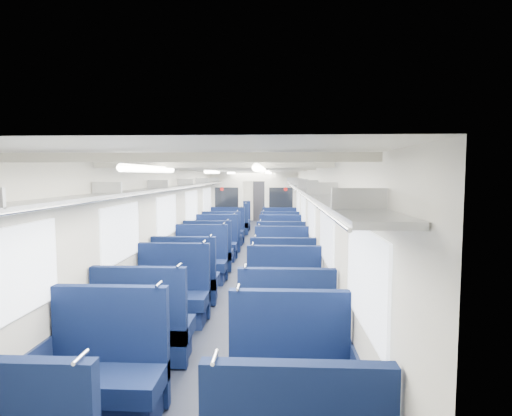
# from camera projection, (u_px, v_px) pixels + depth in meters

# --- Properties ---
(floor) EXTENTS (2.80, 18.00, 0.01)m
(floor) POSITION_uv_depth(u_px,v_px,m) (249.00, 258.00, 10.69)
(floor) COLOR black
(floor) RESTS_ON ground
(ceiling) EXTENTS (2.80, 18.00, 0.01)m
(ceiling) POSITION_uv_depth(u_px,v_px,m) (249.00, 169.00, 10.50)
(ceiling) COLOR silver
(ceiling) RESTS_ON wall_left
(wall_left) EXTENTS (0.02, 18.00, 2.35)m
(wall_left) POSITION_uv_depth(u_px,v_px,m) (196.00, 214.00, 10.67)
(wall_left) COLOR #BCB9A7
(wall_left) RESTS_ON floor
(dado_left) EXTENTS (0.03, 17.90, 0.70)m
(dado_left) POSITION_uv_depth(u_px,v_px,m) (197.00, 245.00, 10.73)
(dado_left) COLOR #111A39
(dado_left) RESTS_ON floor
(wall_right) EXTENTS (0.02, 18.00, 2.35)m
(wall_right) POSITION_uv_depth(u_px,v_px,m) (302.00, 214.00, 10.53)
(wall_right) COLOR #BCB9A7
(wall_right) RESTS_ON floor
(dado_right) EXTENTS (0.03, 17.90, 0.70)m
(dado_right) POSITION_uv_depth(u_px,v_px,m) (301.00, 246.00, 10.60)
(dado_right) COLOR #111A39
(dado_right) RESTS_ON floor
(wall_far) EXTENTS (2.80, 0.02, 2.35)m
(wall_far) POSITION_uv_depth(u_px,v_px,m) (261.00, 196.00, 19.56)
(wall_far) COLOR #BCB9A7
(wall_far) RESTS_ON floor
(luggage_rack_left) EXTENTS (0.36, 17.40, 0.18)m
(luggage_rack_left) POSITION_uv_depth(u_px,v_px,m) (202.00, 184.00, 10.59)
(luggage_rack_left) COLOR #B2B5BA
(luggage_rack_left) RESTS_ON wall_left
(luggage_rack_right) EXTENTS (0.36, 17.40, 0.18)m
(luggage_rack_right) POSITION_uv_depth(u_px,v_px,m) (295.00, 184.00, 10.47)
(luggage_rack_right) COLOR #B2B5BA
(luggage_rack_right) RESTS_ON wall_right
(windows) EXTENTS (2.78, 15.60, 0.75)m
(windows) POSITION_uv_depth(u_px,v_px,m) (247.00, 206.00, 10.12)
(windows) COLOR white
(windows) RESTS_ON wall_left
(ceiling_fittings) EXTENTS (2.70, 16.06, 0.11)m
(ceiling_fittings) POSITION_uv_depth(u_px,v_px,m) (248.00, 171.00, 10.25)
(ceiling_fittings) COLOR beige
(ceiling_fittings) RESTS_ON ceiling
(end_door) EXTENTS (0.75, 0.06, 2.00)m
(end_door) POSITION_uv_depth(u_px,v_px,m) (261.00, 200.00, 19.51)
(end_door) COLOR black
(end_door) RESTS_ON floor
(bulkhead) EXTENTS (2.80, 0.10, 2.35)m
(bulkhead) POSITION_uv_depth(u_px,v_px,m) (254.00, 205.00, 13.06)
(bulkhead) COLOR beige
(bulkhead) RESTS_ON floor
(seat_2) EXTENTS (1.08, 0.60, 1.21)m
(seat_2) POSITION_uv_depth(u_px,v_px,m) (106.00, 377.00, 3.66)
(seat_2) COLOR #0E1C44
(seat_2) RESTS_ON floor
(seat_3) EXTENTS (1.08, 0.60, 1.21)m
(seat_3) POSITION_uv_depth(u_px,v_px,m) (289.00, 385.00, 3.52)
(seat_3) COLOR #0E1C44
(seat_3) RESTS_ON floor
(seat_4) EXTENTS (1.08, 0.60, 1.21)m
(seat_4) POSITION_uv_depth(u_px,v_px,m) (144.00, 331.00, 4.74)
(seat_4) COLOR #0E1C44
(seat_4) RESTS_ON floor
(seat_5) EXTENTS (1.08, 0.60, 1.21)m
(seat_5) POSITION_uv_depth(u_px,v_px,m) (286.00, 334.00, 4.66)
(seat_5) COLOR #0E1C44
(seat_5) RESTS_ON floor
(seat_6) EXTENTS (1.08, 0.60, 1.21)m
(seat_6) POSITION_uv_depth(u_px,v_px,m) (172.00, 298.00, 6.02)
(seat_6) COLOR #0E1C44
(seat_6) RESTS_ON floor
(seat_7) EXTENTS (1.08, 0.60, 1.21)m
(seat_7) POSITION_uv_depth(u_px,v_px,m) (284.00, 303.00, 5.79)
(seat_7) COLOR #0E1C44
(seat_7) RESTS_ON floor
(seat_8) EXTENTS (1.08, 0.60, 1.21)m
(seat_8) POSITION_uv_depth(u_px,v_px,m) (186.00, 282.00, 6.95)
(seat_8) COLOR #0E1C44
(seat_8) RESTS_ON floor
(seat_9) EXTENTS (1.08, 0.60, 1.21)m
(seat_9) POSITION_uv_depth(u_px,v_px,m) (283.00, 283.00, 6.84)
(seat_9) COLOR #0E1C44
(seat_9) RESTS_ON floor
(seat_10) EXTENTS (1.08, 0.60, 1.21)m
(seat_10) POSITION_uv_depth(u_px,v_px,m) (201.00, 264.00, 8.31)
(seat_10) COLOR #0E1C44
(seat_10) RESTS_ON floor
(seat_11) EXTENTS (1.08, 0.60, 1.21)m
(seat_11) POSITION_uv_depth(u_px,v_px,m) (282.00, 267.00, 8.03)
(seat_11) COLOR #0E1C44
(seat_11) RESTS_ON floor
(seat_12) EXTENTS (1.08, 0.60, 1.21)m
(seat_12) POSITION_uv_depth(u_px,v_px,m) (209.00, 255.00, 9.29)
(seat_12) COLOR #0E1C44
(seat_12) RESTS_ON floor
(seat_13) EXTENTS (1.08, 0.60, 1.21)m
(seat_13) POSITION_uv_depth(u_px,v_px,m) (281.00, 256.00, 9.15)
(seat_13) COLOR #0E1C44
(seat_13) RESTS_ON floor
(seat_14) EXTENTS (1.08, 0.60, 1.21)m
(seat_14) POSITION_uv_depth(u_px,v_px,m) (216.00, 246.00, 10.47)
(seat_14) COLOR #0E1C44
(seat_14) RESTS_ON floor
(seat_15) EXTENTS (1.08, 0.60, 1.21)m
(seat_15) POSITION_uv_depth(u_px,v_px,m) (280.00, 247.00, 10.34)
(seat_15) COLOR #0E1C44
(seat_15) RESTS_ON floor
(seat_16) EXTENTS (1.08, 0.60, 1.21)m
(seat_16) POSITION_uv_depth(u_px,v_px,m) (222.00, 239.00, 11.61)
(seat_16) COLOR #0E1C44
(seat_16) RESTS_ON floor
(seat_17) EXTENTS (1.08, 0.60, 1.21)m
(seat_17) POSITION_uv_depth(u_px,v_px,m) (280.00, 239.00, 11.57)
(seat_17) COLOR #0E1C44
(seat_17) RESTS_ON floor
(seat_18) EXTENTS (1.08, 0.60, 1.21)m
(seat_18) POSITION_uv_depth(u_px,v_px,m) (227.00, 233.00, 12.85)
(seat_18) COLOR #0E1C44
(seat_18) RESTS_ON floor
(seat_19) EXTENTS (1.08, 0.60, 1.21)m
(seat_19) POSITION_uv_depth(u_px,v_px,m) (279.00, 233.00, 12.69)
(seat_19) COLOR #0E1C44
(seat_19) RESTS_ON floor
(seat_20) EXTENTS (1.08, 0.60, 1.21)m
(seat_20) POSITION_uv_depth(u_px,v_px,m) (234.00, 225.00, 14.91)
(seat_20) COLOR #0E1C44
(seat_20) RESTS_ON floor
(seat_21) EXTENTS (1.08, 0.60, 1.21)m
(seat_21) POSITION_uv_depth(u_px,v_px,m) (279.00, 226.00, 14.67)
(seat_21) COLOR #0E1C44
(seat_21) RESTS_ON floor
(seat_22) EXTENTS (1.08, 0.60, 1.21)m
(seat_22) POSITION_uv_depth(u_px,v_px,m) (236.00, 222.00, 15.88)
(seat_22) COLOR #0E1C44
(seat_22) RESTS_ON floor
(seat_23) EXTENTS (1.08, 0.60, 1.21)m
(seat_23) POSITION_uv_depth(u_px,v_px,m) (279.00, 222.00, 15.89)
(seat_23) COLOR #0E1C44
(seat_23) RESTS_ON floor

